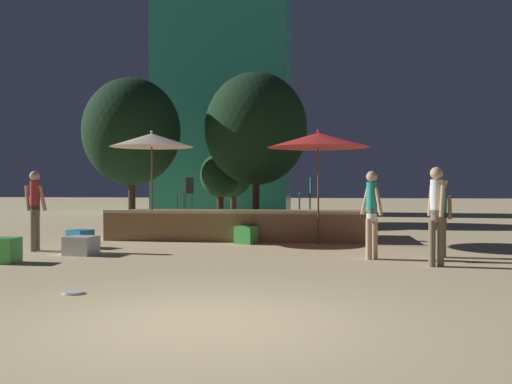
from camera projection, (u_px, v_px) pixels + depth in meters
The scene contains 20 objects.
ground_plane at pixel (203, 323), 6.32m from camera, with size 120.00×120.00×0.00m, color #D1B784.
wooden_deck at pixel (240, 224), 16.50m from camera, with size 7.18×2.76×0.84m.
patio_umbrella_0 at pixel (152, 140), 15.51m from camera, with size 2.27×2.27×3.02m.
patio_umbrella_1 at pixel (318, 140), 14.64m from camera, with size 2.64×2.64×2.95m.
cube_seat_0 at pixel (80, 239), 13.85m from camera, with size 0.62×0.62×0.44m.
cube_seat_2 at pixel (4, 250), 11.18m from camera, with size 0.52×0.52×0.49m.
cube_seat_3 at pixel (246, 235), 14.82m from camera, with size 0.61×0.61×0.46m.
cube_seat_4 at pixel (81, 246), 12.46m from camera, with size 0.66×0.66×0.41m.
person_0 at pixel (372, 210), 11.73m from camera, with size 0.46×0.47×1.82m.
person_1 at pixel (35, 206), 13.17m from camera, with size 0.53×0.31×1.86m.
person_2 at pixel (442, 215), 12.02m from camera, with size 0.44×0.28×1.63m.
person_4 at pixel (436, 211), 10.67m from camera, with size 0.30×0.50×1.87m.
bistro_chair_0 at pixel (308, 190), 16.06m from camera, with size 0.41×0.40×0.90m.
bistro_chair_1 at pixel (187, 190), 16.33m from camera, with size 0.46×0.45×0.90m.
frisbee_disc at pixel (73, 293), 8.00m from camera, with size 0.28×0.28×0.03m.
background_tree_0 at pixel (132, 132), 22.27m from camera, with size 3.81×3.81×5.71m.
background_tree_1 at pixel (233, 177), 27.46m from camera, with size 1.75×1.75×2.88m.
background_tree_2 at pixel (256, 129), 22.54m from camera, with size 4.05×4.05×5.99m.
background_tree_3 at pixel (220, 176), 24.03m from camera, with size 1.70×1.70×2.87m.
distant_building at pixel (223, 97), 31.21m from camera, with size 7.16×4.02×12.71m.
Camera 1 is at (1.37, -6.18, 1.53)m, focal length 40.00 mm.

